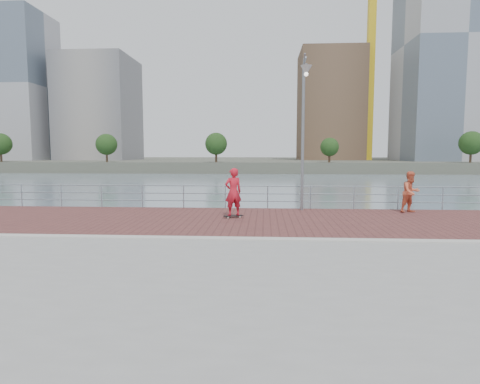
# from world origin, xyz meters

# --- Properties ---
(water) EXTENTS (400.00, 400.00, 0.00)m
(water) POSITION_xyz_m (0.00, 0.00, -2.00)
(water) COLOR slate
(water) RESTS_ON ground
(seawall) EXTENTS (40.00, 24.00, 2.00)m
(seawall) POSITION_xyz_m (0.00, -5.00, -1.00)
(seawall) COLOR gray
(seawall) RESTS_ON ground
(brick_lane) EXTENTS (40.00, 6.80, 0.02)m
(brick_lane) POSITION_xyz_m (0.00, 3.60, 0.01)
(brick_lane) COLOR brown
(brick_lane) RESTS_ON seawall
(curb) EXTENTS (40.00, 0.40, 0.06)m
(curb) POSITION_xyz_m (0.00, 0.00, 0.03)
(curb) COLOR #B7B5AD
(curb) RESTS_ON seawall
(far_shore) EXTENTS (320.00, 95.00, 2.50)m
(far_shore) POSITION_xyz_m (0.00, 122.50, -0.75)
(far_shore) COLOR #4C5142
(far_shore) RESTS_ON ground
(guardrail) EXTENTS (39.06, 0.06, 1.13)m
(guardrail) POSITION_xyz_m (0.00, 7.00, 0.69)
(guardrail) COLOR #8C9EA8
(guardrail) RESTS_ON brick_lane
(street_lamp) EXTENTS (0.49, 1.43, 6.75)m
(street_lamp) POSITION_xyz_m (2.62, 6.01, 4.79)
(street_lamp) COLOR slate
(street_lamp) RESTS_ON brick_lane
(skateboard) EXTENTS (0.83, 0.53, 0.09)m
(skateboard) POSITION_xyz_m (-0.41, 4.12, 0.09)
(skateboard) COLOR black
(skateboard) RESTS_ON brick_lane
(skateboarder) EXTENTS (0.85, 0.73, 1.97)m
(skateboarder) POSITION_xyz_m (-0.41, 4.12, 1.09)
(skateboarder) COLOR red
(skateboarder) RESTS_ON skateboard
(bystander) EXTENTS (1.10, 1.00, 1.85)m
(bystander) POSITION_xyz_m (7.42, 6.02, 0.95)
(bystander) COLOR #DF6441
(bystander) RESTS_ON brick_lane
(tower_crane) EXTENTS (47.00, 2.00, 50.70)m
(tower_crane) POSITION_xyz_m (27.36, 104.00, 33.50)
(tower_crane) COLOR gold
(tower_crane) RESTS_ON far_shore
(skyline) EXTENTS (233.00, 41.00, 71.07)m
(skyline) POSITION_xyz_m (28.85, 104.24, 24.75)
(skyline) COLOR #ADA38E
(skyline) RESTS_ON far_shore
(shoreline_trees) EXTENTS (144.69, 5.04, 6.72)m
(shoreline_trees) POSITION_xyz_m (2.09, 77.00, 4.46)
(shoreline_trees) COLOR #473323
(shoreline_trees) RESTS_ON far_shore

